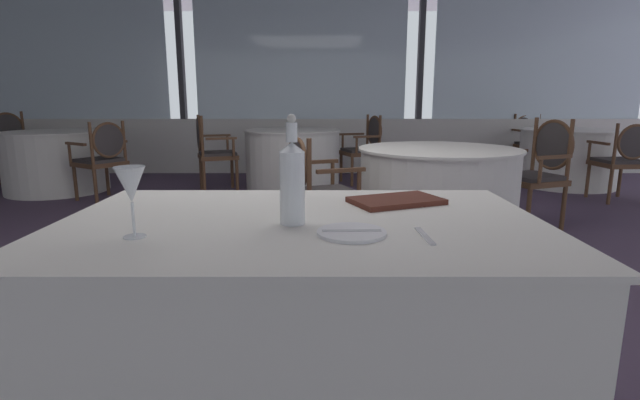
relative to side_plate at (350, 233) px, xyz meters
The scene contains 21 objects.
ground_plane 1.89m from the side_plate, 103.02° to the left, with size 15.58×15.58×0.00m, color #47384C.
window_wall_far 6.20m from the side_plate, 93.60° to the left, with size 11.58×0.14×2.90m.
foreground_table 0.45m from the side_plate, 131.58° to the left, with size 1.59×1.04×0.76m.
side_plate is the anchor object (origin of this frame).
butter_knife 0.01m from the side_plate, ahead, with size 0.17×0.02×0.00m, color silver.
dinner_fork 0.21m from the side_plate, ahead, with size 0.17×0.02×0.00m, color silver.
water_bottle 0.26m from the side_plate, 145.90° to the left, with size 0.08×0.08×0.35m.
wine_glass 0.65m from the side_plate, behind, with size 0.09×0.09×0.21m.
menu_book 0.47m from the side_plate, 65.14° to the left, with size 0.33×0.20×0.02m, color #512319.
background_table_0 5.99m from the side_plate, 57.12° to the left, with size 1.26×1.26×0.76m.
dining_chair_0_0 5.18m from the side_plate, 50.08° to the left, with size 0.56×0.50×0.90m.
dining_chair_0_1 6.85m from the side_plate, 62.44° to the left, with size 0.56×0.50×0.93m.
background_table_1 5.77m from the side_plate, 126.64° to the left, with size 1.25×1.25×0.76m.
dining_chair_1_0 4.79m from the side_plate, 122.37° to the left, with size 0.64×0.65×0.91m.
dining_chair_1_1 6.76m from the side_plate, 129.67° to the left, with size 0.64×0.65×0.98m.
background_table_2 2.70m from the side_plate, 70.78° to the left, with size 1.32×1.32×0.76m.
dining_chair_2_0 3.49m from the side_plate, 56.87° to the left, with size 0.59×0.63×0.98m.
dining_chair_2_1 2.16m from the side_plate, 93.44° to the left, with size 0.59×0.63×0.89m.
background_table_3 4.95m from the side_plate, 95.32° to the left, with size 1.26×1.26×0.76m.
dining_chair_3_0 4.80m from the side_plate, 107.72° to the left, with size 0.58×0.63×0.96m.
dining_chair_3_1 5.29m from the side_plate, 84.08° to the left, with size 0.58×0.63×0.94m.
Camera 1 is at (0.29, -3.03, 1.15)m, focal length 26.68 mm.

